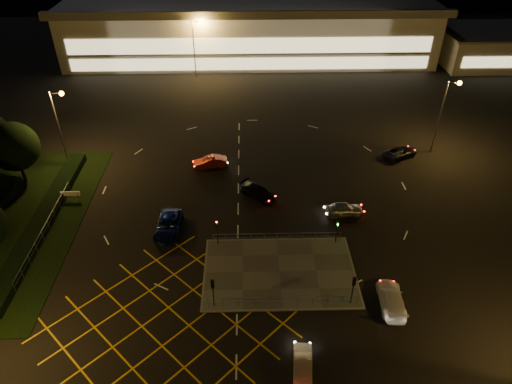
{
  "coord_description": "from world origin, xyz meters",
  "views": [
    {
      "loc": [
        -1.0,
        -32.78,
        31.42
      ],
      "look_at": [
        0.03,
        8.38,
        2.0
      ],
      "focal_mm": 32.0,
      "sensor_mm": 36.0,
      "label": 1
    }
  ],
  "objects_px": {
    "signal_se": "(354,285)",
    "car_queue_white": "(303,367)",
    "signal_sw": "(213,288)",
    "signal_ne": "(338,225)",
    "signal_nw": "(217,227)",
    "car_east_grey": "(400,152)",
    "car_right_silver": "(344,209)",
    "car_left_blue": "(168,226)",
    "car_approach_white": "(391,299)",
    "car_circ_red": "(210,162)",
    "car_far_dkgrey": "(258,192)"
  },
  "relations": [
    {
      "from": "signal_se",
      "to": "car_queue_white",
      "type": "relative_size",
      "value": 0.8
    },
    {
      "from": "signal_sw",
      "to": "signal_ne",
      "type": "distance_m",
      "value": 14.41
    },
    {
      "from": "signal_sw",
      "to": "signal_ne",
      "type": "bearing_deg",
      "value": -146.35
    },
    {
      "from": "signal_nw",
      "to": "car_east_grey",
      "type": "xyz_separation_m",
      "value": [
        23.36,
        16.76,
        -1.69
      ]
    },
    {
      "from": "signal_sw",
      "to": "signal_nw",
      "type": "height_order",
      "value": "same"
    },
    {
      "from": "car_queue_white",
      "to": "signal_nw",
      "type": "bearing_deg",
      "value": 121.36
    },
    {
      "from": "car_queue_white",
      "to": "signal_ne",
      "type": "bearing_deg",
      "value": 76.66
    },
    {
      "from": "signal_nw",
      "to": "car_right_silver",
      "type": "distance_m",
      "value": 14.6
    },
    {
      "from": "signal_ne",
      "to": "car_queue_white",
      "type": "distance_m",
      "value": 15.45
    },
    {
      "from": "car_left_blue",
      "to": "car_east_grey",
      "type": "distance_m",
      "value": 32.09
    },
    {
      "from": "car_left_blue",
      "to": "car_approach_white",
      "type": "height_order",
      "value": "car_left_blue"
    },
    {
      "from": "signal_se",
      "to": "car_east_grey",
      "type": "relative_size",
      "value": 0.65
    },
    {
      "from": "car_east_grey",
      "to": "car_left_blue",
      "type": "bearing_deg",
      "value": 87.18
    },
    {
      "from": "car_right_silver",
      "to": "car_east_grey",
      "type": "distance_m",
      "value": 15.41
    },
    {
      "from": "signal_nw",
      "to": "car_circ_red",
      "type": "relative_size",
      "value": 0.74
    },
    {
      "from": "car_queue_white",
      "to": "car_right_silver",
      "type": "bearing_deg",
      "value": 76.44
    },
    {
      "from": "signal_ne",
      "to": "car_approach_white",
      "type": "xyz_separation_m",
      "value": [
        3.5,
        -8.16,
        -1.64
      ]
    },
    {
      "from": "signal_ne",
      "to": "car_right_silver",
      "type": "bearing_deg",
      "value": 70.24
    },
    {
      "from": "car_left_blue",
      "to": "car_approach_white",
      "type": "xyz_separation_m",
      "value": [
        20.78,
        -10.45,
        -0.04
      ]
    },
    {
      "from": "car_left_blue",
      "to": "signal_se",
      "type": "bearing_deg",
      "value": -28.92
    },
    {
      "from": "signal_se",
      "to": "signal_nw",
      "type": "xyz_separation_m",
      "value": [
        -12.0,
        7.99,
        0.0
      ]
    },
    {
      "from": "signal_se",
      "to": "signal_nw",
      "type": "height_order",
      "value": "same"
    },
    {
      "from": "signal_se",
      "to": "car_circ_red",
      "type": "xyz_separation_m",
      "value": [
        -13.61,
        22.94,
        -1.66
      ]
    },
    {
      "from": "car_right_silver",
      "to": "car_east_grey",
      "type": "bearing_deg",
      "value": -41.96
    },
    {
      "from": "car_far_dkgrey",
      "to": "car_circ_red",
      "type": "xyz_separation_m",
      "value": [
        -5.93,
        6.67,
        0.02
      ]
    },
    {
      "from": "car_east_grey",
      "to": "car_circ_red",
      "type": "bearing_deg",
      "value": 64.51
    },
    {
      "from": "car_approach_white",
      "to": "car_east_grey",
      "type": "bearing_deg",
      "value": -103.44
    },
    {
      "from": "signal_nw",
      "to": "car_approach_white",
      "type": "height_order",
      "value": "signal_nw"
    },
    {
      "from": "signal_sw",
      "to": "car_queue_white",
      "type": "xyz_separation_m",
      "value": [
        7.04,
        -6.54,
        -1.72
      ]
    },
    {
      "from": "signal_se",
      "to": "car_circ_red",
      "type": "distance_m",
      "value": 26.73
    },
    {
      "from": "signal_ne",
      "to": "signal_se",
      "type": "bearing_deg",
      "value": -90.0
    },
    {
      "from": "signal_se",
      "to": "car_circ_red",
      "type": "bearing_deg",
      "value": -59.31
    },
    {
      "from": "signal_sw",
      "to": "car_approach_white",
      "type": "bearing_deg",
      "value": 179.36
    },
    {
      "from": "signal_nw",
      "to": "car_approach_white",
      "type": "bearing_deg",
      "value": -27.76
    },
    {
      "from": "car_left_blue",
      "to": "car_far_dkgrey",
      "type": "distance_m",
      "value": 11.32
    },
    {
      "from": "signal_sw",
      "to": "car_far_dkgrey",
      "type": "distance_m",
      "value": 16.92
    },
    {
      "from": "signal_ne",
      "to": "car_east_grey",
      "type": "xyz_separation_m",
      "value": [
        11.36,
        16.76,
        -1.69
      ]
    },
    {
      "from": "car_far_dkgrey",
      "to": "car_approach_white",
      "type": "height_order",
      "value": "car_approach_white"
    },
    {
      "from": "car_approach_white",
      "to": "signal_ne",
      "type": "bearing_deg",
      "value": -62.73
    },
    {
      "from": "signal_ne",
      "to": "car_approach_white",
      "type": "bearing_deg",
      "value": -66.78
    },
    {
      "from": "car_queue_white",
      "to": "car_east_grey",
      "type": "distance_m",
      "value": 35.28
    },
    {
      "from": "car_approach_white",
      "to": "signal_sw",
      "type": "bearing_deg",
      "value": 3.42
    },
    {
      "from": "signal_se",
      "to": "car_right_silver",
      "type": "bearing_deg",
      "value": -97.62
    },
    {
      "from": "signal_sw",
      "to": "car_right_silver",
      "type": "relative_size",
      "value": 0.76
    },
    {
      "from": "car_left_blue",
      "to": "car_circ_red",
      "type": "bearing_deg",
      "value": 75.65
    },
    {
      "from": "signal_ne",
      "to": "car_circ_red",
      "type": "distance_m",
      "value": 20.29
    },
    {
      "from": "car_east_grey",
      "to": "car_approach_white",
      "type": "bearing_deg",
      "value": 132.89
    },
    {
      "from": "car_circ_red",
      "to": "car_east_grey",
      "type": "xyz_separation_m",
      "value": [
        24.97,
        1.8,
        -0.03
      ]
    },
    {
      "from": "signal_sw",
      "to": "car_left_blue",
      "type": "xyz_separation_m",
      "value": [
        -5.28,
        10.28,
        -1.6
      ]
    },
    {
      "from": "car_left_blue",
      "to": "signal_ne",
      "type": "bearing_deg",
      "value": -5.74
    }
  ]
}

